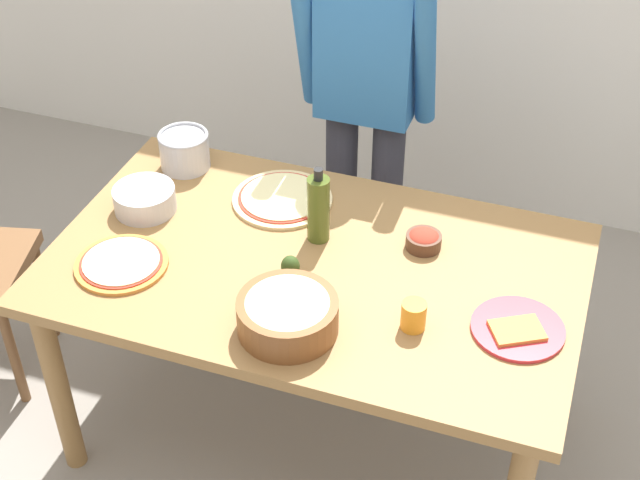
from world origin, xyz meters
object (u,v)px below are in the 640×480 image
dining_table (315,285)px  mixing_bowl_steel (145,199)px  popcorn_bowl (288,313)px  steel_pot (184,150)px  small_sauce_bowl (424,240)px  avocado (290,266)px  olive_oil_bottle (318,208)px  cup_orange (414,315)px  person_cook (367,90)px  pizza_raw_on_board (282,198)px  pizza_cooked_on_tray (121,263)px  plate_with_slice (518,329)px

dining_table → mixing_bowl_steel: 0.63m
popcorn_bowl → steel_pot: bearing=134.2°
small_sauce_bowl → avocado: size_ratio=1.57×
olive_oil_bottle → cup_orange: size_ratio=3.01×
person_cook → pizza_raw_on_board: 0.54m
small_sauce_bowl → steel_pot: steel_pot is taller
mixing_bowl_steel → steel_pot: (0.01, 0.27, 0.03)m
pizza_cooked_on_tray → cup_orange: 0.89m
dining_table → small_sauce_bowl: 0.36m
person_cook → pizza_cooked_on_tray: 1.08m
pizza_raw_on_board → pizza_cooked_on_tray: same height
popcorn_bowl → cup_orange: 0.35m
pizza_cooked_on_tray → plate_with_slice: size_ratio=1.08×
pizza_raw_on_board → cup_orange: (0.56, -0.44, 0.03)m
popcorn_bowl → olive_oil_bottle: size_ratio=1.09×
pizza_cooked_on_tray → popcorn_bowl: 0.58m
avocado → dining_table: bearing=59.2°
dining_table → person_cook: 0.81m
pizza_cooked_on_tray → small_sauce_bowl: small_sauce_bowl is taller
person_cook → pizza_cooked_on_tray: size_ratio=5.76×
pizza_raw_on_board → mixing_bowl_steel: mixing_bowl_steel is taller
dining_table → steel_pot: steel_pot is taller
popcorn_bowl → steel_pot: size_ratio=1.61×
person_cook → cup_orange: (0.42, -0.93, -0.14)m
pizza_raw_on_board → olive_oil_bottle: bearing=-39.6°
pizza_cooked_on_tray → mixing_bowl_steel: mixing_bowl_steel is taller
pizza_raw_on_board → plate_with_slice: 0.91m
person_cook → pizza_cooked_on_tray: (-0.47, -0.96, -0.17)m
avocado → cup_orange: bearing=-13.1°
cup_orange → avocado: (-0.40, 0.09, -0.01)m
steel_pot → mixing_bowl_steel: bearing=-92.3°
small_sauce_bowl → avocado: 0.43m
pizza_raw_on_board → small_sauce_bowl: small_sauce_bowl is taller
mixing_bowl_steel → pizza_cooked_on_tray: bearing=-76.6°
popcorn_bowl → cup_orange: (0.32, 0.12, -0.02)m
olive_oil_bottle → person_cook: bearing=93.9°
person_cook → cup_orange: bearing=-65.5°
dining_table → small_sauce_bowl: size_ratio=14.55×
pizza_cooked_on_tray → cup_orange: cup_orange is taller
small_sauce_bowl → pizza_raw_on_board: bearing=170.5°
popcorn_bowl → mixing_bowl_steel: (-0.64, 0.37, -0.02)m
pizza_cooked_on_tray → avocado: bearing=14.4°
dining_table → mixing_bowl_steel: bearing=173.0°
pizza_raw_on_board → cup_orange: cup_orange is taller
cup_orange → olive_oil_bottle: bearing=142.6°
pizza_raw_on_board → olive_oil_bottle: 0.25m
person_cook → cup_orange: person_cook is taller
pizza_cooked_on_tray → olive_oil_bottle: olive_oil_bottle is taller
pizza_cooked_on_tray → plate_with_slice: plate_with_slice is taller
pizza_raw_on_board → steel_pot: bearing=168.4°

